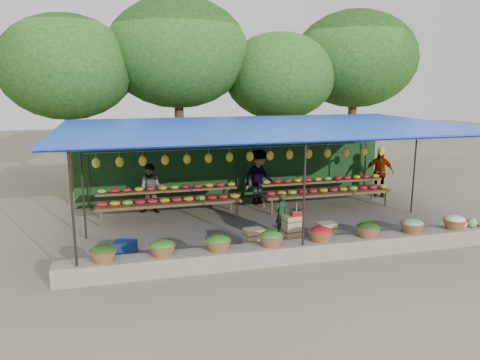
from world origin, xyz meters
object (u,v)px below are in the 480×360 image
object	(u,v)px
blue_crate_back	(125,247)
vendor_seated	(281,214)
blue_crate_front	(157,260)
weighing_scale	(296,212)
crate_counter	(292,233)

from	to	relation	value
blue_crate_back	vendor_seated	bearing A→B (deg)	19.89
vendor_seated	blue_crate_front	world-z (taller)	vendor_seated
weighing_scale	vendor_seated	xyz separation A→B (m)	(-0.08, 0.87, -0.28)
vendor_seated	blue_crate_back	world-z (taller)	vendor_seated
weighing_scale	blue_crate_back	world-z (taller)	weighing_scale
crate_counter	vendor_seated	world-z (taller)	vendor_seated
weighing_scale	blue_crate_back	bearing A→B (deg)	173.21
crate_counter	blue_crate_front	bearing A→B (deg)	-171.74
vendor_seated	blue_crate_back	bearing A→B (deg)	-17.64
blue_crate_front	blue_crate_back	size ratio (longest dim) A/B	0.89
crate_counter	vendor_seated	xyz separation A→B (m)	(0.03, 0.87, 0.25)
vendor_seated	blue_crate_front	xyz separation A→B (m)	(-3.36, -1.35, -0.43)
weighing_scale	blue_crate_front	distance (m)	3.55
blue_crate_back	weighing_scale	bearing A→B (deg)	7.73
crate_counter	blue_crate_front	distance (m)	3.37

